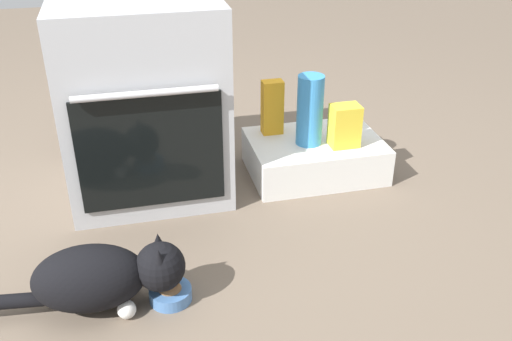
# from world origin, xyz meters

# --- Properties ---
(ground) EXTENTS (8.00, 8.00, 0.00)m
(ground) POSITION_xyz_m (0.00, 0.00, 0.00)
(ground) COLOR #6B5B4C
(oven) EXTENTS (0.62, 0.60, 0.79)m
(oven) POSITION_xyz_m (-0.03, 0.36, 0.39)
(oven) COLOR #B7BABF
(oven) RESTS_ON ground
(pantry_cabinet) EXTENTS (0.57, 0.40, 0.16)m
(pantry_cabinet) POSITION_xyz_m (0.68, 0.31, 0.08)
(pantry_cabinet) COLOR white
(pantry_cabinet) RESTS_ON ground
(food_bowl) EXTENTS (0.13, 0.13, 0.07)m
(food_bowl) POSITION_xyz_m (-0.03, -0.38, 0.03)
(food_bowl) COLOR #4C7AB7
(food_bowl) RESTS_ON ground
(cat) EXTENTS (0.72, 0.23, 0.23)m
(cat) POSITION_xyz_m (-0.23, -0.37, 0.12)
(cat) COLOR black
(cat) RESTS_ON ground
(snack_bag) EXTENTS (0.12, 0.09, 0.18)m
(snack_bag) POSITION_xyz_m (0.77, 0.23, 0.25)
(snack_bag) COLOR yellow
(snack_bag) RESTS_ON pantry_cabinet
(juice_carton) EXTENTS (0.09, 0.06, 0.24)m
(juice_carton) POSITION_xyz_m (0.51, 0.43, 0.28)
(juice_carton) COLOR orange
(juice_carton) RESTS_ON pantry_cabinet
(water_bottle) EXTENTS (0.11, 0.11, 0.30)m
(water_bottle) POSITION_xyz_m (0.64, 0.29, 0.31)
(water_bottle) COLOR #388CD1
(water_bottle) RESTS_ON pantry_cabinet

